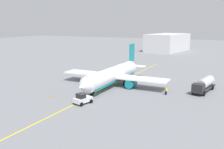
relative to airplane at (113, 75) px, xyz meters
The scene contains 9 objects.
ground_plane 2.78m from the airplane, ahead, with size 400.00×400.00×0.00m, color slate.
airplane is the anchor object (origin of this frame).
fuel_tanker 22.22m from the airplane, 100.81° to the left, with size 10.82×4.59×3.15m.
pushback_tug 16.07m from the airplane, ahead, with size 4.01×3.14×2.20m.
refueling_worker 14.71m from the airplane, 80.71° to the left, with size 0.62×0.62×1.71m.
safety_cone_nose 12.31m from the airplane, 11.45° to the right, with size 0.53×0.53×0.59m, color #F2590F.
safety_cone_wingtip 17.13m from the airplane, 27.73° to the right, with size 0.52×0.52×0.58m, color #F2590F.
distant_hangar 87.40m from the airplane, behind, with size 31.28×21.61×9.79m.
taxi_line_marking 2.77m from the airplane, ahead, with size 77.96×0.30×0.01m, color yellow.
Camera 1 is at (55.40, 26.53, 15.83)m, focal length 39.49 mm.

